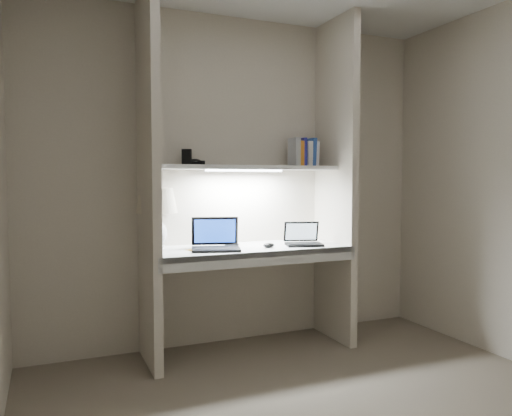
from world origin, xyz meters
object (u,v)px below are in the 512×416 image
speaker (225,234)px  table_lamp (157,208)px  laptop_netbook (303,240)px  book_row (303,153)px  laptop_main (215,242)px

speaker → table_lamp: bearing=-177.9°
table_lamp → speaker: 0.58m
laptop_netbook → table_lamp: bearing=-177.0°
laptop_netbook → book_row: bearing=78.6°
laptop_main → laptop_netbook: size_ratio=1.24×
laptop_main → book_row: bearing=27.0°
table_lamp → laptop_main: bearing=-31.1°
table_lamp → laptop_netbook: bearing=-13.6°
laptop_main → laptop_netbook: (0.68, -0.03, -0.01)m
table_lamp → speaker: bearing=4.6°
laptop_netbook → book_row: size_ratio=1.46×
table_lamp → laptop_main: 0.49m
laptop_main → speaker: 0.31m
laptop_main → speaker: (0.17, 0.26, 0.02)m
table_lamp → speaker: size_ratio=2.83×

